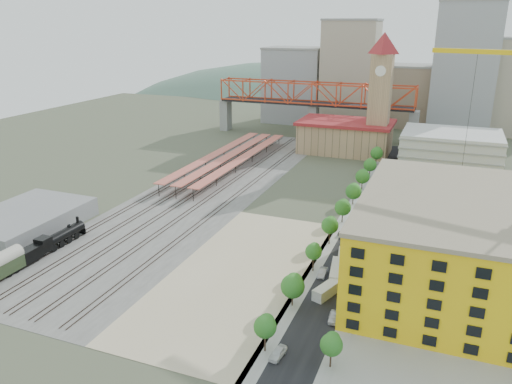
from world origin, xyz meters
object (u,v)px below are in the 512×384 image
at_px(site_trailer_c, 343,260).
at_px(clock_tower, 381,84).
at_px(construction_building, 474,245).
at_px(locomotive, 54,241).
at_px(site_trailer_a, 329,289).
at_px(site_trailer_b, 337,272).
at_px(site_trailer_d, 359,228).
at_px(car_0, 278,353).

bearing_deg(site_trailer_c, clock_tower, 84.68).
bearing_deg(construction_building, locomotive, -169.72).
relative_size(clock_tower, site_trailer_a, 6.06).
xyz_separation_m(site_trailer_b, site_trailer_d, (0.00, 25.21, 0.07)).
bearing_deg(locomotive, site_trailer_c, 14.54).
relative_size(site_trailer_b, site_trailer_c, 1.10).
xyz_separation_m(locomotive, site_trailer_a, (66.00, 3.34, -0.90)).
height_order(clock_tower, site_trailer_d, clock_tower).
relative_size(site_trailer_b, car_0, 2.25).
height_order(clock_tower, construction_building, clock_tower).
height_order(construction_building, site_trailer_b, construction_building).
bearing_deg(clock_tower, site_trailer_d, -84.35).
distance_m(site_trailer_b, site_trailer_c, 6.47).
bearing_deg(construction_building, site_trailer_d, 143.60).
bearing_deg(site_trailer_d, site_trailer_c, -101.33).
xyz_separation_m(site_trailer_c, site_trailer_d, (0.00, 18.74, 0.19)).
xyz_separation_m(clock_tower, car_0, (5.00, -135.71, -27.96)).
bearing_deg(site_trailer_b, car_0, -103.99).
height_order(locomotive, site_trailer_b, locomotive).
distance_m(locomotive, site_trailer_c, 68.19).
distance_m(clock_tower, locomotive, 132.99).
height_order(clock_tower, site_trailer_c, clock_tower).
distance_m(construction_building, site_trailer_c, 27.26).
relative_size(construction_building, site_trailer_a, 5.89).
relative_size(site_trailer_b, site_trailer_d, 0.95).
bearing_deg(construction_building, site_trailer_b, -166.93).
relative_size(site_trailer_c, car_0, 2.05).
distance_m(clock_tower, site_trailer_a, 116.90).
xyz_separation_m(construction_building, locomotive, (-92.00, -16.68, -7.33)).
bearing_deg(site_trailer_d, site_trailer_a, -101.33).
height_order(locomotive, site_trailer_a, locomotive).
xyz_separation_m(construction_building, site_trailer_c, (-26.00, 0.43, -8.20)).
bearing_deg(clock_tower, car_0, -87.89).
xyz_separation_m(locomotive, site_trailer_b, (66.00, 10.65, -0.75)).
bearing_deg(site_trailer_d, clock_tower, 84.33).
bearing_deg(locomotive, clock_tower, 63.57).
relative_size(site_trailer_a, site_trailer_c, 0.97).
distance_m(site_trailer_a, car_0, 22.58).
relative_size(site_trailer_c, site_trailer_d, 0.86).
distance_m(clock_tower, construction_building, 107.36).
distance_m(locomotive, site_trailer_d, 75.11).
distance_m(site_trailer_a, site_trailer_c, 13.77).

